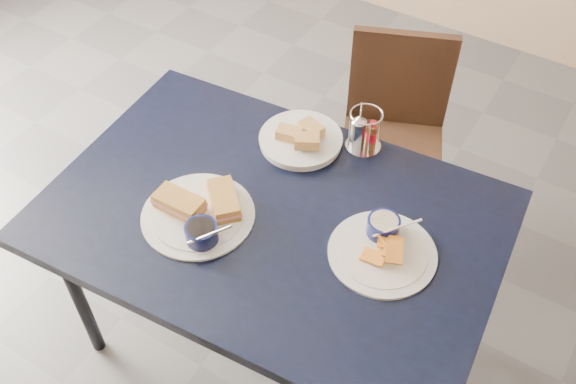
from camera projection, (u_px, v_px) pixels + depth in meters
The scene contains 6 objects.
dining_table at pixel (272, 227), 1.85m from camera, with size 1.34×0.95×0.75m.
chair_far at pixel (402, 125), 2.48m from camera, with size 0.50×0.50×0.82m.
sandwich_plate at pixel (200, 212), 1.78m from camera, with size 0.32×0.32×0.12m.
plantain_plate at pixel (383, 244), 1.71m from camera, with size 0.29×0.29×0.12m.
bread_basket at pixel (301, 139), 1.99m from camera, with size 0.26×0.26×0.07m.
condiment_caddy at pixel (363, 132), 1.96m from camera, with size 0.11×0.11×0.14m.
Camera 1 is at (0.47, -0.77, 2.12)m, focal length 40.00 mm.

